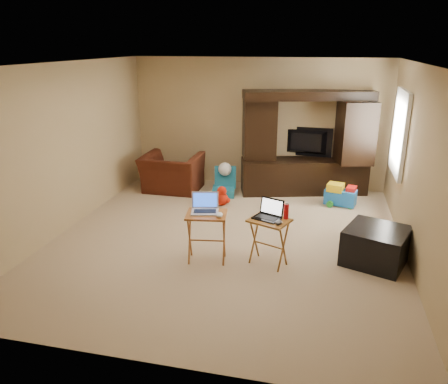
% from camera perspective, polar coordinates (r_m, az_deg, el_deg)
% --- Properties ---
extents(floor, '(5.50, 5.50, 0.00)m').
position_cam_1_polar(floor, '(6.52, 0.40, -6.10)').
color(floor, tan).
rests_on(floor, ground).
extents(ceiling, '(5.50, 5.50, 0.00)m').
position_cam_1_polar(ceiling, '(5.91, 0.46, 16.43)').
color(ceiling, silver).
rests_on(ceiling, ground).
extents(wall_back, '(5.00, 0.00, 5.00)m').
position_cam_1_polar(wall_back, '(8.74, 4.42, 8.96)').
color(wall_back, tan).
rests_on(wall_back, ground).
extents(wall_front, '(5.00, 0.00, 5.00)m').
position_cam_1_polar(wall_front, '(3.61, -9.22, -6.10)').
color(wall_front, tan).
rests_on(wall_front, ground).
extents(wall_left, '(0.00, 5.50, 5.50)m').
position_cam_1_polar(wall_left, '(7.06, -19.89, 5.47)').
color(wall_left, tan).
rests_on(wall_left, ground).
extents(wall_right, '(0.00, 5.50, 5.50)m').
position_cam_1_polar(wall_right, '(6.08, 24.12, 2.88)').
color(wall_right, tan).
rests_on(wall_right, ground).
extents(window_pane, '(0.00, 1.20, 1.20)m').
position_cam_1_polar(window_pane, '(7.53, 22.09, 7.17)').
color(window_pane, white).
rests_on(window_pane, ground).
extents(window_frame, '(0.06, 1.14, 1.34)m').
position_cam_1_polar(window_frame, '(7.53, 21.94, 7.19)').
color(window_frame, white).
rests_on(window_frame, ground).
extents(entertainment_center, '(2.44, 1.19, 1.94)m').
position_cam_1_polar(entertainment_center, '(8.39, 10.59, 6.30)').
color(entertainment_center, black).
rests_on(entertainment_center, floor).
extents(television, '(0.99, 0.22, 0.57)m').
position_cam_1_polar(television, '(8.62, 10.66, 6.37)').
color(television, black).
rests_on(television, entertainment_center).
extents(recliner, '(1.10, 0.97, 0.71)m').
position_cam_1_polar(recliner, '(8.55, -6.78, 2.50)').
color(recliner, '#4B1A10').
rests_on(recliner, floor).
extents(child_rocker, '(0.49, 0.53, 0.54)m').
position_cam_1_polar(child_rocker, '(8.22, -0.08, 1.34)').
color(child_rocker, '#186784').
rests_on(child_rocker, floor).
extents(plush_toy, '(0.32, 0.27, 0.36)m').
position_cam_1_polar(plush_toy, '(7.75, -0.28, -0.49)').
color(plush_toy, red).
rests_on(plush_toy, floor).
extents(push_toy, '(0.62, 0.51, 0.41)m').
position_cam_1_polar(push_toy, '(8.02, 14.99, -0.30)').
color(push_toy, blue).
rests_on(push_toy, floor).
extents(ottoman, '(0.95, 0.95, 0.48)m').
position_cam_1_polar(ottoman, '(6.09, 19.20, -6.64)').
color(ottoman, black).
rests_on(ottoman, floor).
extents(tray_table_left, '(0.57, 0.49, 0.67)m').
position_cam_1_polar(tray_table_left, '(5.76, -2.26, -5.94)').
color(tray_table_left, '#AC5929').
rests_on(tray_table_left, floor).
extents(tray_table_right, '(0.59, 0.54, 0.63)m').
position_cam_1_polar(tray_table_right, '(5.71, 5.85, -6.53)').
color(tray_table_right, '#A46B27').
rests_on(tray_table_right, floor).
extents(laptop_left, '(0.41, 0.36, 0.24)m').
position_cam_1_polar(laptop_left, '(5.62, -2.54, -1.57)').
color(laptop_left, '#ABAAAF').
rests_on(laptop_left, tray_table_left).
extents(laptop_right, '(0.41, 0.38, 0.24)m').
position_cam_1_polar(laptop_right, '(5.56, 5.62, -2.36)').
color(laptop_right, black).
rests_on(laptop_right, tray_table_right).
extents(mouse_left, '(0.11, 0.15, 0.06)m').
position_cam_1_polar(mouse_left, '(5.51, -0.59, -3.00)').
color(mouse_left, silver).
rests_on(mouse_left, tray_table_left).
extents(mouse_right, '(0.10, 0.14, 0.05)m').
position_cam_1_polar(mouse_right, '(5.45, 7.17, -3.94)').
color(mouse_right, '#3D3D42').
rests_on(mouse_right, tray_table_right).
extents(water_bottle, '(0.06, 0.06, 0.19)m').
position_cam_1_polar(water_bottle, '(5.60, 8.13, -2.55)').
color(water_bottle, '#B80B10').
rests_on(water_bottle, tray_table_right).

